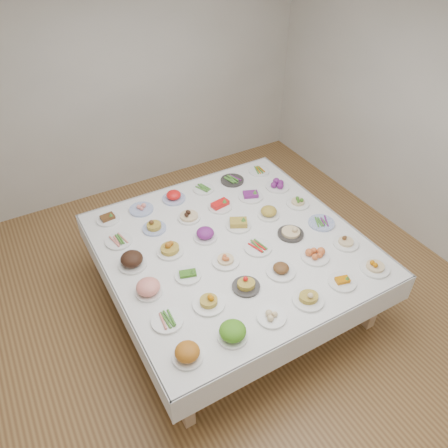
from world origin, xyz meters
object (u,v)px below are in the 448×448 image
dish_18 (132,259)px  display_table (232,248)px  dish_35 (259,170)px  dish_0 (187,352)px

dish_18 → display_table: bearing=-11.5°
display_table → dish_35: bearing=45.2°
display_table → dish_18: dish_18 is taller
dish_0 → display_table: bearing=45.0°
display_table → dish_35: size_ratio=9.93×
display_table → dish_0: 1.29m
display_table → dish_35: dish_35 is taller
dish_35 → dish_0: bearing=-134.9°
dish_0 → dish_35: bearing=45.1°
dish_35 → dish_18: bearing=-158.1°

